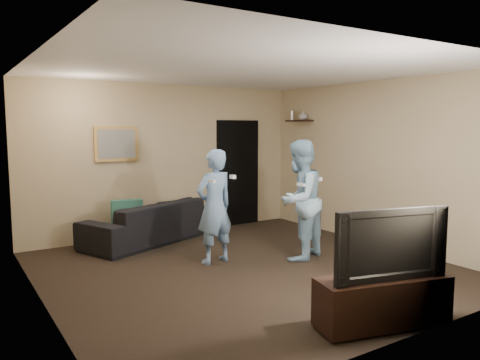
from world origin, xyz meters
TOP-DOWN VIEW (x-y plane):
  - ground at (0.00, 0.00)m, footprint 5.00×5.00m
  - ceiling at (0.00, 0.00)m, footprint 5.00×5.00m
  - wall_back at (0.00, 2.50)m, footprint 5.00×0.04m
  - wall_front at (0.00, -2.50)m, footprint 5.00×0.04m
  - wall_left at (-2.50, 0.00)m, footprint 0.04×5.00m
  - wall_right at (2.50, 0.00)m, footprint 0.04×5.00m
  - sofa at (-0.51, 2.10)m, footprint 2.44×1.68m
  - throw_pillow at (-0.88, 2.10)m, footprint 0.50×0.23m
  - painting_frame at (-0.90, 2.48)m, footprint 0.72×0.05m
  - painting_canvas at (-0.90, 2.45)m, footprint 0.62×0.01m
  - doorway at (1.45, 2.47)m, footprint 0.90×0.06m
  - light_switch at (0.85, 2.48)m, footprint 0.08×0.02m
  - wall_shelf at (2.39, 1.80)m, footprint 0.20×0.60m
  - shelf_vase at (2.39, 1.68)m, footprint 0.19×0.19m
  - shelf_figurine at (2.39, 2.01)m, footprint 0.06×0.06m
  - tv_console at (0.08, -2.22)m, footprint 1.34×0.72m
  - television at (0.08, -2.22)m, footprint 1.16×0.43m
  - wii_player_left at (-0.20, 0.47)m, footprint 0.61×0.51m
  - wii_player_right at (0.90, -0.01)m, footprint 1.01×0.90m

SIDE VIEW (x-z plane):
  - ground at x=0.00m, z-range 0.00..0.00m
  - tv_console at x=0.08m, z-range 0.02..0.48m
  - sofa at x=-0.51m, z-range 0.00..0.66m
  - throw_pillow at x=-0.88m, z-range 0.24..0.72m
  - wii_player_left at x=-0.20m, z-range 0.00..1.57m
  - television at x=0.08m, z-range 0.48..1.14m
  - wii_player_right at x=0.90m, z-range 0.00..1.70m
  - doorway at x=1.45m, z-range 0.00..2.00m
  - wall_back at x=0.00m, z-range 0.00..2.60m
  - wall_front at x=0.00m, z-range 0.00..2.60m
  - wall_left at x=-2.50m, z-range 0.00..2.60m
  - wall_right at x=2.50m, z-range 0.00..2.60m
  - light_switch at x=0.85m, z-range 1.24..1.36m
  - painting_frame at x=-0.90m, z-range 1.32..1.89m
  - painting_canvas at x=-0.90m, z-range 1.37..1.83m
  - wall_shelf at x=2.39m, z-range 1.98..2.00m
  - shelf_vase at x=2.39m, z-range 2.00..2.17m
  - shelf_figurine at x=2.39m, z-range 2.00..2.18m
  - ceiling at x=0.00m, z-range 2.58..2.62m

